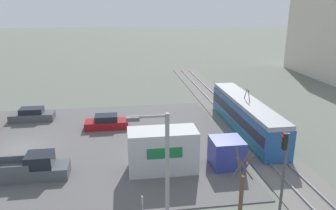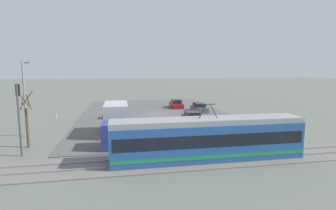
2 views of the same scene
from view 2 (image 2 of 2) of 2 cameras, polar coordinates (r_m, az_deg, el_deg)
ground_plane at (r=41.85m, az=-2.70°, el=-2.01°), size 320.00×320.00×0.00m
road_surface at (r=41.85m, az=-2.70°, el=-1.95°), size 22.81×38.11×0.08m
rail_bed at (r=21.20m, az=5.63°, el=-11.77°), size 68.21×4.40×0.22m
light_rail_tram at (r=21.05m, az=8.63°, el=-7.36°), size 15.21×2.59×4.39m
box_truck at (r=28.00m, az=-11.23°, el=-3.67°), size 2.50×9.13×3.38m
pickup_truck at (r=39.20m, az=-10.65°, el=-1.63°), size 1.94×5.75×1.90m
sedan_car_0 at (r=48.42m, az=1.81°, el=0.17°), size 1.84×4.33×1.50m
sedan_car_1 at (r=35.36m, az=5.24°, el=-2.76°), size 1.87×4.48×1.43m
sedan_car_2 at (r=44.31m, az=6.81°, el=-0.62°), size 1.84×4.76×1.45m
traffic_light_pole at (r=24.41m, az=-29.74°, el=-1.06°), size 0.28×0.47×5.96m
street_tree at (r=27.05m, az=-28.36°, el=-3.26°), size 1.23×1.02×5.24m
street_lamp_near_crossing at (r=31.56m, az=-28.69°, el=2.32°), size 0.36×1.95×8.04m
no_parking_sign at (r=32.09m, az=-23.19°, el=-3.32°), size 0.32×0.08×2.11m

